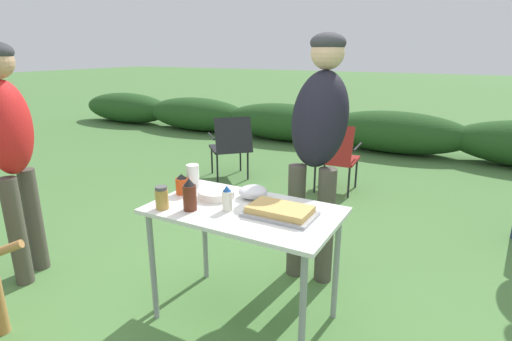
{
  "coord_description": "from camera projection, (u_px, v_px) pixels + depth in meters",
  "views": [
    {
      "loc": [
        1.09,
        -1.86,
        1.62
      ],
      "look_at": [
        -0.07,
        0.27,
        0.89
      ],
      "focal_mm": 28.0,
      "sensor_mm": 36.0,
      "label": 1
    }
  ],
  "objects": [
    {
      "name": "food_tray",
      "position": [
        280.0,
        211.0,
        2.21
      ],
      "size": [
        0.39,
        0.24,
        0.06
      ],
      "color": "#9E9EA3",
      "rests_on": "folding_table"
    },
    {
      "name": "ground_plane",
      "position": [
        245.0,
        317.0,
        2.53
      ],
      "size": [
        60.0,
        60.0,
        0.0
      ],
      "primitive_type": "plane",
      "color": "#4C7A3D"
    },
    {
      "name": "hot_sauce_bottle",
      "position": [
        182.0,
        184.0,
        2.54
      ],
      "size": [
        0.08,
        0.08,
        0.13
      ],
      "color": "#CC4214",
      "rests_on": "folding_table"
    },
    {
      "name": "plate_stack",
      "position": [
        216.0,
        194.0,
        2.49
      ],
      "size": [
        0.23,
        0.23,
        0.05
      ],
      "primitive_type": "cylinder",
      "color": "white",
      "rests_on": "folding_table"
    },
    {
      "name": "standing_person_in_dark_puffer",
      "position": [
        10.0,
        140.0,
        2.71
      ],
      "size": [
        0.41,
        0.46,
        1.68
      ],
      "rotation": [
        0.0,
        0.0,
        2.01
      ],
      "color": "#4C473D",
      "rests_on": "ground"
    },
    {
      "name": "mayo_bottle",
      "position": [
        227.0,
        199.0,
        2.27
      ],
      "size": [
        0.06,
        0.06,
        0.15
      ],
      "color": "silver",
      "rests_on": "folding_table"
    },
    {
      "name": "camp_chair_green_behind_table",
      "position": [
        231.0,
        144.0,
        5.12
      ],
      "size": [
        0.74,
        0.74,
        0.83
      ],
      "rotation": [
        0.0,
        0.0,
        0.78
      ],
      "color": "#232328",
      "rests_on": "ground"
    },
    {
      "name": "bbq_sauce_bottle",
      "position": [
        190.0,
        195.0,
        2.28
      ],
      "size": [
        0.08,
        0.08,
        0.19
      ],
      "color": "#562314",
      "rests_on": "folding_table"
    },
    {
      "name": "spice_jar",
      "position": [
        162.0,
        198.0,
        2.3
      ],
      "size": [
        0.08,
        0.08,
        0.14
      ],
      "color": "#B2893D",
      "rests_on": "folding_table"
    },
    {
      "name": "mixing_bowl",
      "position": [
        253.0,
        192.0,
        2.48
      ],
      "size": [
        0.18,
        0.18,
        0.08
      ],
      "primitive_type": "ellipsoid",
      "color": "silver",
      "rests_on": "folding_table"
    },
    {
      "name": "camp_chair_near_hedge",
      "position": [
        335.0,
        155.0,
        4.6
      ],
      "size": [
        0.51,
        0.62,
        0.83
      ],
      "rotation": [
        0.0,
        0.0,
        0.06
      ],
      "color": "maroon",
      "rests_on": "ground"
    },
    {
      "name": "folding_table",
      "position": [
        244.0,
        221.0,
        2.34
      ],
      "size": [
        1.1,
        0.64,
        0.74
      ],
      "color": "silver",
      "rests_on": "ground"
    },
    {
      "name": "standing_person_in_red_jacket",
      "position": [
        319.0,
        130.0,
        2.79
      ],
      "size": [
        0.44,
        0.55,
        1.74
      ],
      "rotation": [
        0.0,
        0.0,
        0.08
      ],
      "color": "#4C473D",
      "rests_on": "ground"
    },
    {
      "name": "shrub_hedge",
      "position": [
        394.0,
        132.0,
        6.53
      ],
      "size": [
        14.4,
        0.9,
        0.68
      ],
      "color": "#234C1E",
      "rests_on": "ground"
    },
    {
      "name": "paper_cup_stack",
      "position": [
        193.0,
        178.0,
        2.58
      ],
      "size": [
        0.08,
        0.08,
        0.18
      ],
      "primitive_type": "cylinder",
      "color": "white",
      "rests_on": "folding_table"
    }
  ]
}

